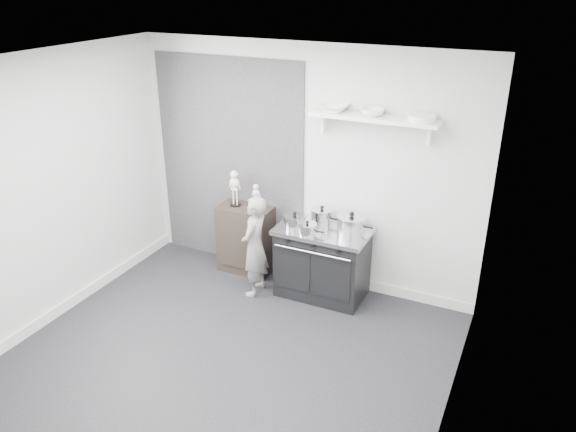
# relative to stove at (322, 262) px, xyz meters

# --- Properties ---
(ground) EXTENTS (4.00, 4.00, 0.00)m
(ground) POSITION_rel_stove_xyz_m (-0.38, -1.48, -0.41)
(ground) COLOR black
(ground) RESTS_ON ground
(room_shell) EXTENTS (4.02, 3.62, 2.71)m
(room_shell) POSITION_rel_stove_xyz_m (-0.46, -1.33, 1.23)
(room_shell) COLOR silver
(room_shell) RESTS_ON ground
(wall_shelf) EXTENTS (1.30, 0.26, 0.24)m
(wall_shelf) POSITION_rel_stove_xyz_m (0.42, 0.20, 1.60)
(wall_shelf) COLOR white
(wall_shelf) RESTS_ON room_shell
(stove) EXTENTS (1.00, 0.63, 0.81)m
(stove) POSITION_rel_stove_xyz_m (0.00, 0.00, 0.00)
(stove) COLOR black
(stove) RESTS_ON ground
(side_cabinet) EXTENTS (0.63, 0.37, 0.82)m
(side_cabinet) POSITION_rel_stove_xyz_m (-1.04, 0.13, 0.01)
(side_cabinet) COLOR black
(side_cabinet) RESTS_ON ground
(child) EXTENTS (0.30, 0.44, 1.16)m
(child) POSITION_rel_stove_xyz_m (-0.69, -0.29, 0.17)
(child) COLOR gray
(child) RESTS_ON ground
(pot_front_left) EXTENTS (0.33, 0.24, 0.18)m
(pot_front_left) POSITION_rel_stove_xyz_m (-0.30, -0.09, 0.47)
(pot_front_left) COLOR silver
(pot_front_left) RESTS_ON stove
(pot_back_left) EXTENTS (0.33, 0.24, 0.21)m
(pot_back_left) POSITION_rel_stove_xyz_m (-0.08, 0.14, 0.48)
(pot_back_left) COLOR silver
(pot_back_left) RESTS_ON stove
(pot_back_right) EXTENTS (0.40, 0.31, 0.22)m
(pot_back_right) POSITION_rel_stove_xyz_m (0.29, 0.09, 0.48)
(pot_back_right) COLOR silver
(pot_back_right) RESTS_ON stove
(pot_front_center) EXTENTS (0.29, 0.21, 0.15)m
(pot_front_center) POSITION_rel_stove_xyz_m (-0.11, -0.18, 0.46)
(pot_front_center) COLOR silver
(pot_front_center) RESTS_ON stove
(skeleton_full) EXTENTS (0.14, 0.09, 0.50)m
(skeleton_full) POSITION_rel_stove_xyz_m (-1.17, 0.13, 0.67)
(skeleton_full) COLOR beige
(skeleton_full) RESTS_ON side_cabinet
(skeleton_torso) EXTENTS (0.10, 0.06, 0.35)m
(skeleton_torso) POSITION_rel_stove_xyz_m (-0.89, 0.13, 0.59)
(skeleton_torso) COLOR beige
(skeleton_torso) RESTS_ON side_cabinet
(bowl_large) EXTENTS (0.31, 0.31, 0.08)m
(bowl_large) POSITION_rel_stove_xyz_m (-0.01, 0.19, 1.67)
(bowl_large) COLOR white
(bowl_large) RESTS_ON wall_shelf
(bowl_small) EXTENTS (0.23, 0.23, 0.07)m
(bowl_small) POSITION_rel_stove_xyz_m (0.41, 0.19, 1.67)
(bowl_small) COLOR white
(bowl_small) RESTS_ON wall_shelf
(plate_stack) EXTENTS (0.27, 0.27, 0.06)m
(plate_stack) POSITION_rel_stove_xyz_m (0.90, 0.19, 1.66)
(plate_stack) COLOR white
(plate_stack) RESTS_ON wall_shelf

